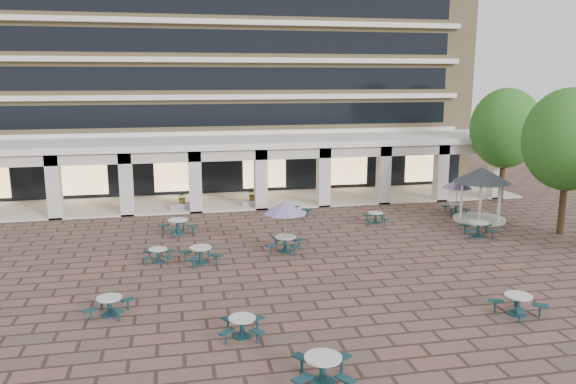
% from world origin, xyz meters
% --- Properties ---
extents(ground, '(120.00, 120.00, 0.00)m').
position_xyz_m(ground, '(0.00, 0.00, 0.00)').
color(ground, brown).
rests_on(ground, ground).
extents(apartment_building, '(40.00, 15.50, 25.20)m').
position_xyz_m(apartment_building, '(0.00, 25.47, 12.60)').
color(apartment_building, tan).
rests_on(apartment_building, ground).
extents(retail_arcade, '(42.00, 6.60, 4.40)m').
position_xyz_m(retail_arcade, '(0.00, 14.80, 3.00)').
color(retail_arcade, white).
rests_on(retail_arcade, ground).
extents(picnic_table_1, '(2.06, 2.06, 0.81)m').
position_xyz_m(picnic_table_1, '(0.47, -9.15, 0.48)').
color(picnic_table_1, '#13373B').
rests_on(picnic_table_1, ground).
extents(picnic_table_2, '(1.69, 1.69, 0.69)m').
position_xyz_m(picnic_table_2, '(-1.40, -5.82, 0.41)').
color(picnic_table_2, '#13373B').
rests_on(picnic_table_2, ground).
extents(picnic_table_3, '(1.96, 1.96, 0.74)m').
position_xyz_m(picnic_table_3, '(8.64, -6.04, 0.44)').
color(picnic_table_3, '#13373B').
rests_on(picnic_table_3, ground).
extents(picnic_table_5, '(1.79, 1.79, 0.69)m').
position_xyz_m(picnic_table_5, '(-5.89, -3.12, 0.41)').
color(picnic_table_5, '#13373B').
rests_on(picnic_table_5, ground).
extents(picnic_table_6, '(2.17, 2.17, 2.51)m').
position_xyz_m(picnic_table_6, '(1.85, 3.05, 2.13)').
color(picnic_table_6, '#13373B').
rests_on(picnic_table_6, ground).
extents(picnic_table_7, '(2.10, 2.10, 0.81)m').
position_xyz_m(picnic_table_7, '(12.66, 3.57, 0.48)').
color(picnic_table_7, '#13373B').
rests_on(picnic_table_7, ground).
extents(picnic_table_8, '(1.52, 1.52, 0.65)m').
position_xyz_m(picnic_table_8, '(-4.29, 2.66, 0.39)').
color(picnic_table_8, '#13373B').
rests_on(picnic_table_8, ground).
extents(picnic_table_9, '(2.02, 2.02, 0.77)m').
position_xyz_m(picnic_table_9, '(-2.34, 2.12, 0.46)').
color(picnic_table_9, '#13373B').
rests_on(picnic_table_9, ground).
extents(picnic_table_10, '(1.66, 1.66, 0.65)m').
position_xyz_m(picnic_table_10, '(8.19, 7.39, 0.39)').
color(picnic_table_10, '#13373B').
rests_on(picnic_table_10, ground).
extents(picnic_table_11, '(1.87, 1.87, 2.16)m').
position_xyz_m(picnic_table_11, '(14.00, 8.59, 1.83)').
color(picnic_table_11, '#13373B').
rests_on(picnic_table_11, ground).
extents(picnic_table_12, '(2.24, 2.24, 0.82)m').
position_xyz_m(picnic_table_12, '(-3.31, 7.39, 0.49)').
color(picnic_table_12, '#13373B').
rests_on(picnic_table_12, ground).
extents(picnic_table_13, '(2.28, 2.28, 0.87)m').
position_xyz_m(picnic_table_13, '(3.76, 10.00, 0.52)').
color(picnic_table_13, '#13373B').
rests_on(picnic_table_13, ground).
extents(gazebo, '(3.45, 3.45, 3.21)m').
position_xyz_m(gazebo, '(14.56, 6.77, 2.42)').
color(gazebo, beige).
rests_on(gazebo, ground).
extents(tree_east_a, '(4.79, 4.79, 7.99)m').
position_xyz_m(tree_east_a, '(17.30, 3.08, 5.22)').
color(tree_east_a, '#3A2B17').
rests_on(tree_east_a, ground).
extents(tree_east_c, '(4.69, 4.69, 7.81)m').
position_xyz_m(tree_east_c, '(18.67, 11.08, 5.10)').
color(tree_east_c, '#3A2B17').
rests_on(tree_east_c, ground).
extents(planter_left, '(1.50, 0.61, 1.26)m').
position_xyz_m(planter_left, '(-2.95, 12.90, 0.51)').
color(planter_left, gray).
rests_on(planter_left, ground).
extents(planter_right, '(1.50, 0.72, 1.31)m').
position_xyz_m(planter_right, '(1.64, 12.90, 0.55)').
color(planter_right, gray).
rests_on(planter_right, ground).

